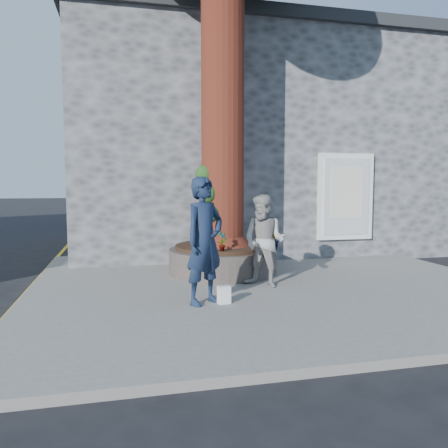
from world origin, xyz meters
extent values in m
plane|color=black|center=(0.00, 0.00, 0.00)|extent=(120.00, 120.00, 0.00)
cube|color=slate|center=(1.50, 1.00, 0.06)|extent=(9.00, 8.00, 0.12)
cube|color=yellow|center=(-3.05, 1.00, 0.00)|extent=(0.10, 30.00, 0.01)
cube|color=#46484A|center=(2.50, 7.20, 3.00)|extent=(10.00, 8.00, 6.00)
cube|color=black|center=(2.50, 7.20, 6.15)|extent=(10.30, 8.30, 0.30)
cube|color=white|center=(4.30, 3.14, 1.70)|extent=(1.50, 0.12, 2.20)
cube|color=silver|center=(4.30, 3.08, 1.70)|extent=(1.25, 0.04, 1.95)
cube|color=silver|center=(4.30, 3.06, 1.80)|extent=(0.90, 0.02, 1.30)
cube|color=#46484A|center=(10.50, 7.20, 3.00)|extent=(6.00, 8.00, 6.00)
cylinder|color=black|center=(0.80, 2.00, 0.38)|extent=(2.30, 2.30, 0.52)
cylinder|color=black|center=(0.80, 2.00, 0.68)|extent=(2.04, 2.04, 0.08)
cylinder|color=#452011|center=(0.80, 2.00, 4.47)|extent=(0.90, 0.90, 7.50)
cone|color=#452011|center=(0.80, 2.00, 1.07)|extent=(1.24, 1.24, 0.70)
sphere|color=#133B15|center=(0.42, 1.80, 1.82)|extent=(0.44, 0.44, 0.44)
sphere|color=#133B15|center=(0.48, 1.70, 1.42)|extent=(0.36, 0.36, 0.36)
sphere|color=#133B15|center=(0.40, 1.92, 2.22)|extent=(0.40, 0.40, 0.40)
imported|color=#15213A|center=(-0.04, -0.33, 1.13)|extent=(0.88, 0.81, 2.02)
imported|color=#9E9B97|center=(1.26, 0.57, 0.97)|extent=(1.04, 1.05, 1.71)
cube|color=white|center=(0.26, -0.41, 0.26)|extent=(0.21, 0.15, 0.28)
imported|color=gray|center=(0.58, 1.15, 0.92)|extent=(0.25, 0.23, 0.40)
imported|color=gray|center=(1.65, 1.15, 0.91)|extent=(0.29, 0.29, 0.38)
imported|color=gray|center=(1.43, 1.15, 0.89)|extent=(0.27, 0.27, 0.34)
imported|color=gray|center=(0.23, 2.14, 0.87)|extent=(0.34, 0.35, 0.30)
camera|label=1|loc=(-1.31, -7.05, 2.02)|focal=35.00mm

